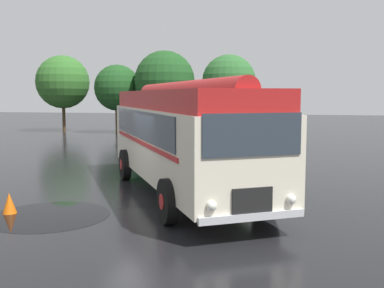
% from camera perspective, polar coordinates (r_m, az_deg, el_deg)
% --- Properties ---
extents(ground_plane, '(120.00, 120.00, 0.00)m').
position_cam_1_polar(ground_plane, '(13.47, -5.07, -6.97)').
color(ground_plane, black).
extents(vintage_bus, '(7.15, 9.96, 3.49)m').
position_cam_1_polar(vintage_bus, '(13.87, -1.26, 1.37)').
color(vintage_bus, silver).
rests_on(vintage_bus, ground).
extents(car_near_left, '(2.10, 4.27, 1.66)m').
position_cam_1_polar(car_near_left, '(28.37, -6.10, 1.70)').
color(car_near_left, '#144C28').
rests_on(car_near_left, ground).
extents(car_mid_left, '(2.09, 4.26, 1.66)m').
position_cam_1_polar(car_mid_left, '(27.39, -0.22, 1.58)').
color(car_mid_left, navy).
rests_on(car_mid_left, ground).
extents(car_mid_right, '(2.07, 4.26, 1.66)m').
position_cam_1_polar(car_mid_right, '(26.98, 5.11, 1.48)').
color(car_mid_right, '#4C5156').
rests_on(car_mid_right, ground).
extents(car_far_right, '(2.27, 4.35, 1.66)m').
position_cam_1_polar(car_far_right, '(27.78, 11.20, 1.52)').
color(car_far_right, black).
rests_on(car_far_right, ground).
extents(tree_far_left, '(4.42, 4.42, 6.37)m').
position_cam_1_polar(tree_far_left, '(39.34, -15.97, 7.55)').
color(tree_far_left, '#4C3823').
rests_on(tree_far_left, ground).
extents(tree_left_of_centre, '(3.70, 3.70, 5.50)m').
position_cam_1_polar(tree_left_of_centre, '(36.68, -9.42, 6.96)').
color(tree_left_of_centre, '#4C3823').
rests_on(tree_left_of_centre, ground).
extents(tree_centre, '(4.70, 4.70, 6.51)m').
position_cam_1_polar(tree_centre, '(35.40, -3.65, 8.03)').
color(tree_centre, '#4C3823').
rests_on(tree_centre, ground).
extents(tree_right_of_centre, '(4.12, 4.12, 6.16)m').
position_cam_1_polar(tree_right_of_centre, '(34.87, 4.70, 7.81)').
color(tree_right_of_centre, '#4C3823').
rests_on(tree_right_of_centre, ground).
extents(traffic_cone, '(0.36, 0.36, 0.55)m').
position_cam_1_polar(traffic_cone, '(12.70, -22.18, -6.96)').
color(traffic_cone, orange).
rests_on(traffic_cone, ground).
extents(puddle_patch, '(3.07, 3.07, 0.01)m').
position_cam_1_polar(puddle_patch, '(12.16, -17.64, -8.67)').
color(puddle_patch, black).
rests_on(puddle_patch, ground).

